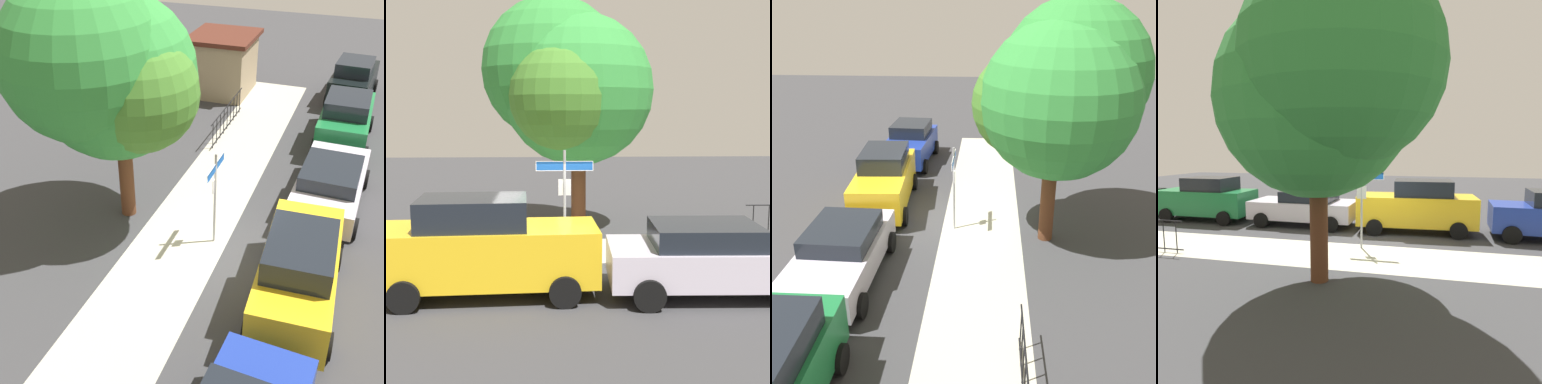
% 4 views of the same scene
% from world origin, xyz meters
% --- Properties ---
extents(ground_plane, '(60.00, 60.00, 0.00)m').
position_xyz_m(ground_plane, '(0.00, 0.00, 0.00)').
color(ground_plane, '#38383A').
extents(sidewalk_strip, '(24.00, 2.60, 0.00)m').
position_xyz_m(sidewalk_strip, '(2.00, 1.30, 0.00)').
color(sidewalk_strip, '#B3AF9D').
rests_on(sidewalk_strip, ground_plane).
extents(street_sign, '(1.46, 0.07, 2.84)m').
position_xyz_m(street_sign, '(0.46, 0.40, 1.94)').
color(street_sign, '#9EA0A5').
rests_on(street_sign, ground_plane).
extents(shade_tree, '(5.26, 5.23, 7.29)m').
position_xyz_m(shade_tree, '(0.57, 3.54, 4.66)').
color(shade_tree, '#56301C').
rests_on(shade_tree, ground_plane).
extents(car_yellow, '(4.66, 2.17, 2.09)m').
position_xyz_m(car_yellow, '(-1.25, -2.28, 1.04)').
color(car_yellow, gold).
rests_on(car_yellow, ground_plane).
extents(car_silver, '(4.59, 2.26, 1.53)m').
position_xyz_m(car_silver, '(3.55, -2.43, 0.80)').
color(car_silver, silver).
rests_on(car_silver, ground_plane).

